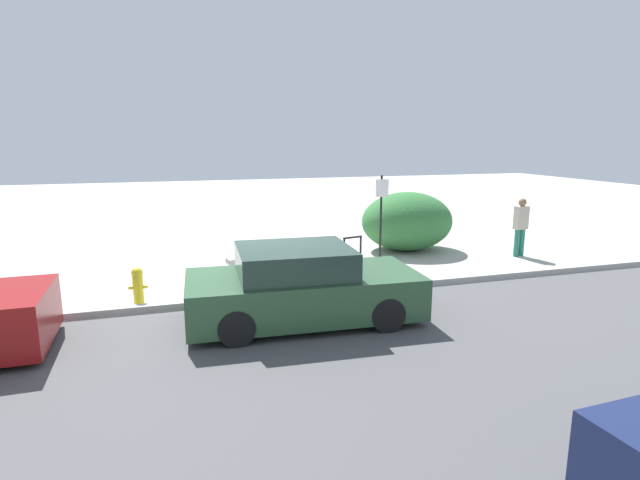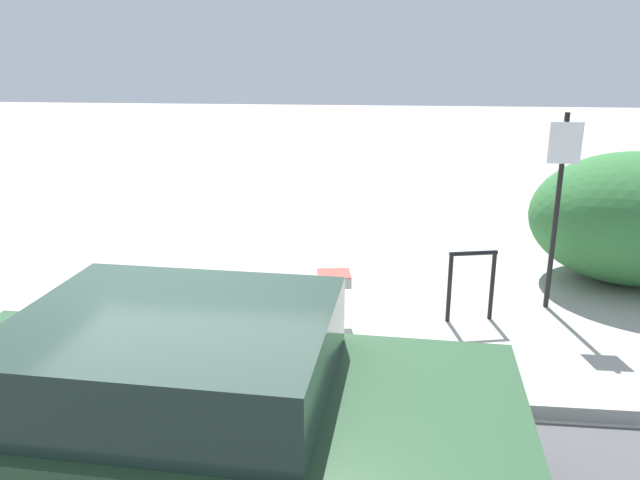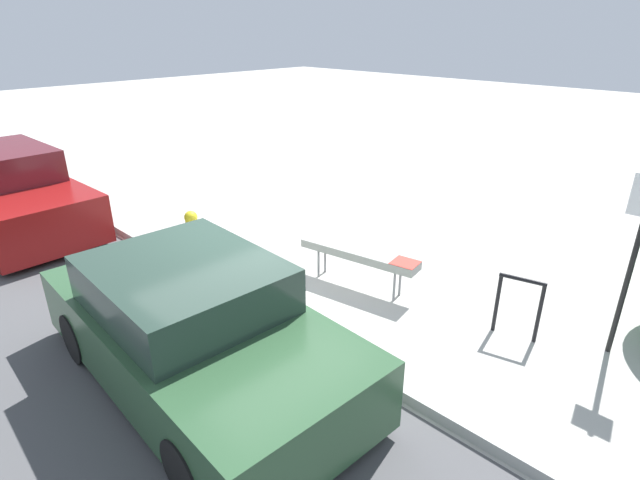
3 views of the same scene
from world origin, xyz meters
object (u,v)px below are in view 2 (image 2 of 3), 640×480
(bench, at_px, (267,281))
(sign_post, at_px, (559,194))
(bike_rack, at_px, (471,278))
(parked_car_near, at_px, (199,419))

(bench, bearing_deg, sign_post, 5.18)
(bike_rack, relative_size, sign_post, 0.36)
(bench, height_order, bike_rack, bike_rack)
(bike_rack, relative_size, parked_car_near, 0.20)
(parked_car_near, bearing_deg, sign_post, 52.57)
(bench, xyz_separation_m, sign_post, (3.23, 0.84, 0.86))
(bench, relative_size, bike_rack, 2.29)
(sign_post, height_order, parked_car_near, sign_post)
(sign_post, bearing_deg, parked_car_near, -130.42)
(bench, distance_m, parked_car_near, 2.85)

